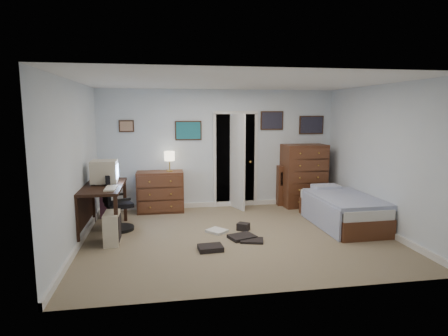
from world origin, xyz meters
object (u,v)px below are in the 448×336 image
at_px(low_dresser, 160,192).
at_px(computer_desk, 97,197).
at_px(bed, 341,209).
at_px(tall_dresser, 304,175).
at_px(office_chair, 116,209).

bearing_deg(low_dresser, computer_desk, -129.07).
bearing_deg(bed, tall_dresser, 95.74).
distance_m(tall_dresser, bed, 1.51).
bearing_deg(bed, computer_desk, 176.16).
xyz_separation_m(computer_desk, office_chair, (0.29, 0.10, -0.25)).
bearing_deg(tall_dresser, computer_desk, -166.71).
bearing_deg(computer_desk, office_chair, 19.27).
height_order(computer_desk, tall_dresser, tall_dresser).
bearing_deg(tall_dresser, office_chair, -166.90).
distance_m(low_dresser, tall_dresser, 3.08).
height_order(computer_desk, office_chair, office_chair).
height_order(office_chair, low_dresser, office_chair).
bearing_deg(computer_desk, low_dresser, 50.38).
bearing_deg(low_dresser, tall_dresser, 0.39).
bearing_deg(tall_dresser, low_dresser, 176.29).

